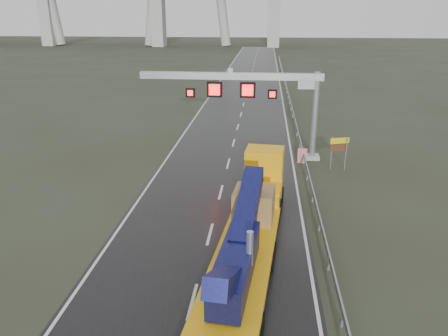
# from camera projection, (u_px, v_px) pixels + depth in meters

# --- Properties ---
(ground) EXTENTS (400.00, 400.00, 0.00)m
(ground) POSITION_uv_depth(u_px,v_px,m) (199.00, 275.00, 20.53)
(ground) COLOR #2B2F20
(ground) RESTS_ON ground
(road) EXTENTS (11.00, 200.00, 0.02)m
(road) POSITION_uv_depth(u_px,v_px,m) (244.00, 105.00, 57.99)
(road) COLOR black
(road) RESTS_ON ground
(guardrail) EXTENTS (0.20, 140.00, 1.40)m
(guardrail) POSITION_uv_depth(u_px,v_px,m) (294.00, 118.00, 47.85)
(guardrail) COLOR gray
(guardrail) RESTS_ON ground
(sign_gantry) EXTENTS (14.90, 1.20, 7.42)m
(sign_gantry) POSITION_uv_depth(u_px,v_px,m) (256.00, 91.00, 35.29)
(sign_gantry) COLOR #A8A7A3
(sign_gantry) RESTS_ON ground
(heavy_haul_truck) EXTENTS (4.32, 18.18, 4.23)m
(heavy_haul_truck) POSITION_uv_depth(u_px,v_px,m) (251.00, 220.00, 22.31)
(heavy_haul_truck) COLOR #FFA40E
(heavy_haul_truck) RESTS_ON ground
(exit_sign_pair) EXTENTS (1.48, 0.52, 2.63)m
(exit_sign_pair) POSITION_uv_depth(u_px,v_px,m) (339.00, 147.00, 33.59)
(exit_sign_pair) COLOR gray
(exit_sign_pair) RESTS_ON ground
(striped_barrier) EXTENTS (0.78, 0.58, 1.18)m
(striped_barrier) POSITION_uv_depth(u_px,v_px,m) (302.00, 156.00, 35.63)
(striped_barrier) COLOR red
(striped_barrier) RESTS_ON ground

